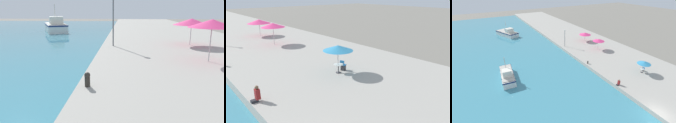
{
  "view_description": "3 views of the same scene",
  "coord_description": "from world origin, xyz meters",
  "views": [
    {
      "loc": [
        2.09,
        6.69,
        4.05
      ],
      "look_at": [
        1.5,
        17.16,
        1.52
      ],
      "focal_mm": 35.0,
      "sensor_mm": 36.0,
      "label": 1
    },
    {
      "loc": [
        -3.35,
        -5.17,
        7.09
      ],
      "look_at": [
        7.32,
        7.81,
        1.72
      ],
      "focal_mm": 35.0,
      "sensor_mm": 36.0,
      "label": 2
    },
    {
      "loc": [
        -17.47,
        -6.32,
        15.89
      ],
      "look_at": [
        -4.0,
        18.0,
        1.32
      ],
      "focal_mm": 24.0,
      "sensor_mm": 36.0,
      "label": 3
    }
  ],
  "objects": [
    {
      "name": "cafe_table",
      "position": [
        7.4,
        7.84,
        1.26
      ],
      "size": [
        0.8,
        0.8,
        0.74
      ],
      "color": "#333338",
      "rests_on": "quay_promenade"
    },
    {
      "name": "quay_promenade",
      "position": [
        8.0,
        37.0,
        0.36
      ],
      "size": [
        16.0,
        90.0,
        0.72
      ],
      "color": "#A39E93",
      "rests_on": "ground_plane"
    },
    {
      "name": "lamppost",
      "position": [
        1.07,
        26.73,
        3.82
      ],
      "size": [
        0.36,
        0.36,
        4.56
      ],
      "color": "#565B60",
      "rests_on": "quay_promenade"
    },
    {
      "name": "ground_plane",
      "position": [
        0.0,
        0.0,
        0.0
      ],
      "size": [
        200.0,
        200.0,
        0.0
      ],
      "primitive_type": "plane",
      "color": "slate"
    },
    {
      "name": "person_at_quay",
      "position": [
        0.43,
        7.16,
        1.18
      ],
      "size": [
        0.56,
        0.36,
        1.04
      ],
      "color": "#232328",
      "rests_on": "quay_promenade"
    },
    {
      "name": "mooring_bollard",
      "position": [
        0.5,
        15.72,
        1.07
      ],
      "size": [
        0.26,
        0.26,
        0.65
      ],
      "color": "#2D2823",
      "rests_on": "quay_promenade"
    },
    {
      "name": "fishing_boat_near",
      "position": [
        -15.35,
        19.02,
        0.92
      ],
      "size": [
        2.62,
        6.79,
        4.44
      ],
      "rotation": [
        0.0,
        0.0,
        -0.07
      ],
      "color": "white",
      "rests_on": "water_basin"
    },
    {
      "name": "cafe_umbrella_white",
      "position": [
        7.6,
        20.87,
        3.18
      ],
      "size": [
        2.98,
        2.98,
        2.71
      ],
      "color": "#B7B7B7",
      "rests_on": "quay_promenade"
    },
    {
      "name": "cafe_umbrella_pink",
      "position": [
        7.32,
        7.81,
        2.85
      ],
      "size": [
        2.43,
        2.43,
        2.35
      ],
      "color": "#B7B7B7",
      "rests_on": "quay_promenade"
    },
    {
      "name": "cafe_umbrella_striped",
      "position": [
        8.34,
        27.64,
        2.9
      ],
      "size": [
        3.39,
        3.39,
        2.47
      ],
      "color": "#B7B7B7",
      "rests_on": "quay_promenade"
    },
    {
      "name": "fishing_boat_mid",
      "position": [
        -10.37,
        46.01,
        0.99
      ],
      "size": [
        6.44,
        9.2,
        4.84
      ],
      "rotation": [
        0.0,
        0.0,
        0.41
      ],
      "color": "silver",
      "rests_on": "water_basin"
    },
    {
      "name": "cafe_chair_left",
      "position": [
        8.09,
        8.06,
        1.05
      ],
      "size": [
        0.53,
        0.51,
        0.91
      ],
      "rotation": [
        0.0,
        0.0,
        -1.26
      ],
      "color": "#2D2D33",
      "rests_on": "quay_promenade"
    }
  ]
}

